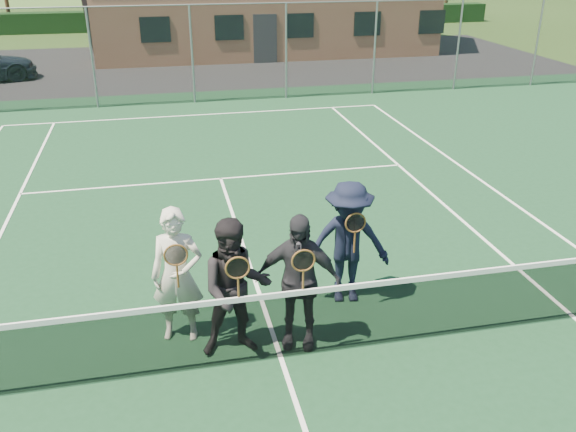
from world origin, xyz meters
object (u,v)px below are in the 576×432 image
(player_c, at_px, (298,281))
(tennis_net, at_px, (281,323))
(player_d, at_px, (348,243))
(player_a, at_px, (177,276))
(player_b, at_px, (236,288))

(player_c, bearing_deg, tennis_net, -134.67)
(player_d, bearing_deg, player_a, -170.10)
(tennis_net, relative_size, player_c, 6.49)
(tennis_net, bearing_deg, player_b, 150.94)
(player_a, bearing_deg, tennis_net, -32.35)
(tennis_net, bearing_deg, player_d, 43.81)
(player_c, bearing_deg, player_a, 162.44)
(tennis_net, height_order, player_b, player_b)
(player_a, bearing_deg, player_d, 9.90)
(player_a, height_order, player_c, same)
(player_a, bearing_deg, player_c, -17.56)
(tennis_net, xyz_separation_m, player_d, (1.20, 1.15, 0.38))
(player_b, bearing_deg, player_c, 0.51)
(player_a, xyz_separation_m, player_c, (1.44, -0.46, -0.00))
(player_a, height_order, player_d, same)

